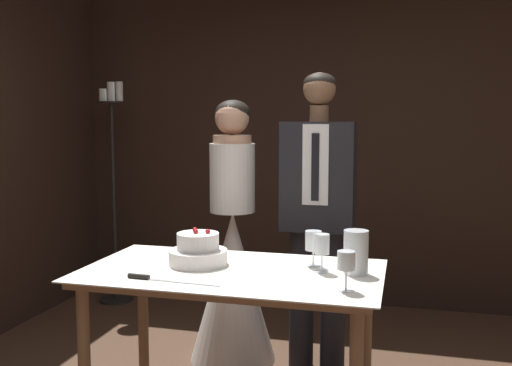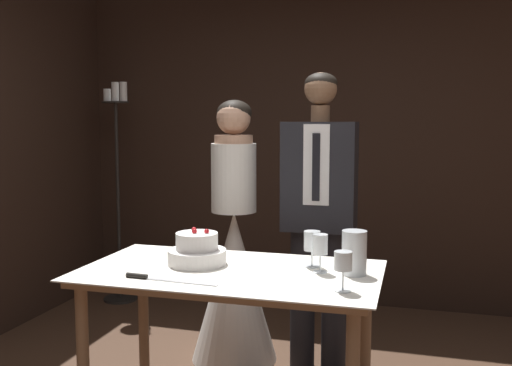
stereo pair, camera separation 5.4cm
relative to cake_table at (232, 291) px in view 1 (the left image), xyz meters
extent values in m
cube|color=black|center=(0.10, 2.26, 0.59)|extent=(4.42, 0.12, 2.61)
cylinder|color=#8E6B4C|center=(-0.60, 0.30, -0.33)|extent=(0.06, 0.06, 0.78)
cylinder|color=#8E6B4C|center=(0.60, 0.30, -0.33)|extent=(0.06, 0.06, 0.78)
cube|color=#8E6B4C|center=(0.00, 0.00, 0.08)|extent=(1.32, 0.71, 0.03)
cube|color=white|center=(0.00, 0.00, 0.10)|extent=(1.38, 0.77, 0.01)
cylinder|color=white|center=(-0.19, 0.06, 0.14)|extent=(0.28, 0.28, 0.07)
cylinder|color=white|center=(-0.19, 0.06, 0.22)|extent=(0.20, 0.20, 0.08)
sphere|color=red|center=(-0.14, 0.06, 0.27)|extent=(0.02, 0.02, 0.02)
sphere|color=red|center=(-0.21, 0.09, 0.27)|extent=(0.02, 0.02, 0.02)
sphere|color=red|center=(-0.19, 0.04, 0.27)|extent=(0.02, 0.02, 0.02)
cube|color=silver|center=(-0.13, -0.26, 0.10)|extent=(0.33, 0.04, 0.00)
cylinder|color=black|center=(-0.35, -0.24, 0.11)|extent=(0.10, 0.03, 0.02)
cylinder|color=silver|center=(0.35, 0.16, 0.10)|extent=(0.07, 0.07, 0.00)
cylinder|color=silver|center=(0.35, 0.16, 0.14)|extent=(0.01, 0.01, 0.08)
cylinder|color=silver|center=(0.35, 0.16, 0.23)|extent=(0.08, 0.08, 0.09)
cylinder|color=maroon|center=(0.35, 0.16, 0.20)|extent=(0.06, 0.06, 0.04)
cylinder|color=silver|center=(0.55, -0.19, 0.10)|extent=(0.07, 0.07, 0.00)
cylinder|color=silver|center=(0.55, -0.19, 0.15)|extent=(0.01, 0.01, 0.08)
cylinder|color=silver|center=(0.55, -0.19, 0.23)|extent=(0.07, 0.07, 0.08)
cylinder|color=silver|center=(0.41, 0.07, 0.10)|extent=(0.06, 0.06, 0.00)
cylinder|color=silver|center=(0.41, 0.07, 0.15)|extent=(0.01, 0.01, 0.08)
cylinder|color=silver|center=(0.41, 0.07, 0.23)|extent=(0.07, 0.07, 0.09)
cylinder|color=silver|center=(0.56, 0.07, 0.20)|extent=(0.11, 0.11, 0.20)
cylinder|color=white|center=(0.56, 0.07, 0.15)|extent=(0.05, 0.05, 0.09)
sphere|color=#F9CC4C|center=(0.56, 0.07, 0.20)|extent=(0.02, 0.02, 0.02)
cone|color=white|center=(-0.27, 0.88, -0.25)|extent=(0.54, 0.54, 0.95)
cylinder|color=white|center=(-0.27, 0.88, 0.44)|extent=(0.28, 0.28, 0.42)
cylinder|color=tan|center=(-0.27, 0.88, 0.68)|extent=(0.24, 0.24, 0.05)
sphere|color=tan|center=(-0.27, 0.88, 0.81)|extent=(0.21, 0.21, 0.21)
ellipsoid|color=black|center=(-0.27, 0.90, 0.84)|extent=(0.21, 0.21, 0.16)
cylinder|color=black|center=(0.17, 0.88, -0.29)|extent=(0.15, 0.15, 0.86)
cylinder|color=black|center=(0.36, 0.88, -0.29)|extent=(0.15, 0.15, 0.86)
cube|color=black|center=(0.27, 0.88, 0.46)|extent=(0.43, 0.24, 0.65)
cube|color=white|center=(0.27, 0.76, 0.54)|extent=(0.15, 0.01, 0.46)
cube|color=black|center=(0.27, 0.75, 0.53)|extent=(0.04, 0.01, 0.39)
cylinder|color=brown|center=(0.27, 0.88, 0.83)|extent=(0.11, 0.11, 0.09)
sphere|color=brown|center=(0.27, 0.88, 0.98)|extent=(0.19, 0.19, 0.19)
ellipsoid|color=black|center=(0.27, 0.89, 1.01)|extent=(0.19, 0.19, 0.12)
cylinder|color=black|center=(-1.57, 1.77, -0.71)|extent=(0.28, 0.28, 0.02)
cylinder|color=black|center=(-1.57, 1.77, 0.12)|extent=(0.03, 0.03, 1.64)
cylinder|color=black|center=(-1.57, 1.77, 0.95)|extent=(0.22, 0.22, 0.01)
cylinder|color=white|center=(-1.65, 1.77, 1.00)|extent=(0.06, 0.06, 0.10)
cylinder|color=white|center=(-1.57, 1.77, 1.03)|extent=(0.06, 0.06, 0.16)
cylinder|color=white|center=(-1.50, 1.77, 1.03)|extent=(0.06, 0.06, 0.16)
camera|label=1|loc=(0.77, -2.47, 0.78)|focal=40.00mm
camera|label=2|loc=(0.82, -2.45, 0.78)|focal=40.00mm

